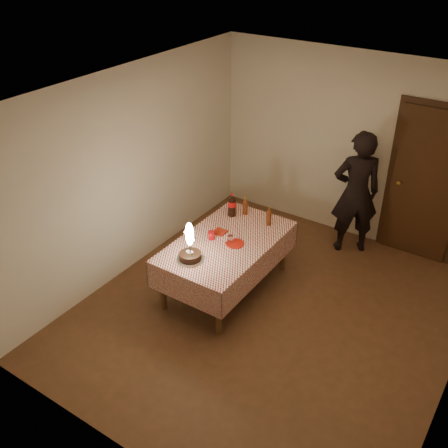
% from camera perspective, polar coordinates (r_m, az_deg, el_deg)
% --- Properties ---
extents(ground, '(4.00, 4.50, 0.01)m').
position_cam_1_polar(ground, '(6.23, 4.82, -9.76)').
color(ground, brown).
rests_on(ground, ground).
extents(room_shell, '(4.04, 4.54, 2.62)m').
position_cam_1_polar(room_shell, '(5.35, 6.30, 4.13)').
color(room_shell, silver).
rests_on(room_shell, ground).
extents(dining_table, '(1.02, 1.72, 0.69)m').
position_cam_1_polar(dining_table, '(6.26, 0.25, -2.56)').
color(dining_table, brown).
rests_on(dining_table, ground).
extents(birthday_cake, '(0.31, 0.31, 0.48)m').
position_cam_1_polar(birthday_cake, '(5.83, -3.71, -2.78)').
color(birthday_cake, white).
rests_on(birthday_cake, dining_table).
extents(red_plate, '(0.22, 0.22, 0.01)m').
position_cam_1_polar(red_plate, '(6.15, 1.19, -2.15)').
color(red_plate, '#B6170C').
rests_on(red_plate, dining_table).
extents(red_cup, '(0.08, 0.08, 0.10)m').
position_cam_1_polar(red_cup, '(6.22, -1.35, -1.23)').
color(red_cup, '#AF0C11').
rests_on(red_cup, dining_table).
extents(clear_cup, '(0.07, 0.07, 0.09)m').
position_cam_1_polar(clear_cup, '(6.15, 0.69, -1.65)').
color(clear_cup, white).
rests_on(clear_cup, dining_table).
extents(napkin_stack, '(0.15, 0.15, 0.02)m').
position_cam_1_polar(napkin_stack, '(6.35, -0.49, -0.87)').
color(napkin_stack, '#B22714').
rests_on(napkin_stack, dining_table).
extents(cola_bottle, '(0.10, 0.10, 0.32)m').
position_cam_1_polar(cola_bottle, '(6.65, 0.88, 2.09)').
color(cola_bottle, black).
rests_on(cola_bottle, dining_table).
extents(amber_bottle_left, '(0.06, 0.06, 0.26)m').
position_cam_1_polar(amber_bottle_left, '(6.70, 2.33, 2.00)').
color(amber_bottle_left, '#5E2810').
rests_on(amber_bottle_left, dining_table).
extents(amber_bottle_right, '(0.06, 0.06, 0.26)m').
position_cam_1_polar(amber_bottle_right, '(6.48, 4.92, 0.81)').
color(amber_bottle_right, '#5E2810').
rests_on(amber_bottle_right, dining_table).
extents(photographer, '(0.75, 0.70, 1.73)m').
position_cam_1_polar(photographer, '(7.11, 14.16, 3.31)').
color(photographer, black).
rests_on(photographer, ground).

